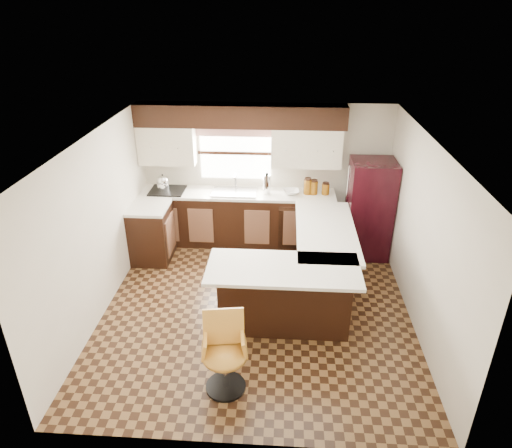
# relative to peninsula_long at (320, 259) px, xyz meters

# --- Properties ---
(floor) EXTENTS (4.40, 4.40, 0.00)m
(floor) POSITION_rel_peninsula_long_xyz_m (-0.90, -0.62, -0.45)
(floor) COLOR #49301A
(floor) RESTS_ON ground
(ceiling) EXTENTS (4.40, 4.40, 0.00)m
(ceiling) POSITION_rel_peninsula_long_xyz_m (-0.90, -0.62, 1.95)
(ceiling) COLOR silver
(ceiling) RESTS_ON wall_back
(wall_back) EXTENTS (4.40, 0.00, 4.40)m
(wall_back) POSITION_rel_peninsula_long_xyz_m (-0.90, 1.58, 0.75)
(wall_back) COLOR beige
(wall_back) RESTS_ON floor
(wall_front) EXTENTS (4.40, 0.00, 4.40)m
(wall_front) POSITION_rel_peninsula_long_xyz_m (-0.90, -2.83, 0.75)
(wall_front) COLOR beige
(wall_front) RESTS_ON floor
(wall_left) EXTENTS (0.00, 4.40, 4.40)m
(wall_left) POSITION_rel_peninsula_long_xyz_m (-3.00, -0.62, 0.75)
(wall_left) COLOR beige
(wall_left) RESTS_ON floor
(wall_right) EXTENTS (0.00, 4.40, 4.40)m
(wall_right) POSITION_rel_peninsula_long_xyz_m (1.20, -0.62, 0.75)
(wall_right) COLOR beige
(wall_right) RESTS_ON floor
(base_cab_back) EXTENTS (3.30, 0.60, 0.90)m
(base_cab_back) POSITION_rel_peninsula_long_xyz_m (-1.35, 1.28, 0.00)
(base_cab_back) COLOR black
(base_cab_back) RESTS_ON floor
(base_cab_left) EXTENTS (0.60, 0.70, 0.90)m
(base_cab_left) POSITION_rel_peninsula_long_xyz_m (-2.70, 0.62, 0.00)
(base_cab_left) COLOR black
(base_cab_left) RESTS_ON floor
(counter_back) EXTENTS (3.30, 0.60, 0.04)m
(counter_back) POSITION_rel_peninsula_long_xyz_m (-1.35, 1.28, 0.47)
(counter_back) COLOR silver
(counter_back) RESTS_ON base_cab_back
(counter_left) EXTENTS (0.60, 0.70, 0.04)m
(counter_left) POSITION_rel_peninsula_long_xyz_m (-2.70, 0.62, 0.47)
(counter_left) COLOR silver
(counter_left) RESTS_ON base_cab_left
(soffit) EXTENTS (3.40, 0.35, 0.36)m
(soffit) POSITION_rel_peninsula_long_xyz_m (-1.30, 1.40, 1.77)
(soffit) COLOR black
(soffit) RESTS_ON wall_back
(upper_cab_left) EXTENTS (0.94, 0.35, 0.64)m
(upper_cab_left) POSITION_rel_peninsula_long_xyz_m (-2.52, 1.40, 1.27)
(upper_cab_left) COLOR beige
(upper_cab_left) RESTS_ON wall_back
(upper_cab_right) EXTENTS (1.14, 0.35, 0.64)m
(upper_cab_right) POSITION_rel_peninsula_long_xyz_m (-0.22, 1.40, 1.27)
(upper_cab_right) COLOR beige
(upper_cab_right) RESTS_ON wall_back
(window_pane) EXTENTS (1.20, 0.02, 0.90)m
(window_pane) POSITION_rel_peninsula_long_xyz_m (-1.40, 1.56, 1.10)
(window_pane) COLOR white
(window_pane) RESTS_ON wall_back
(valance) EXTENTS (1.30, 0.06, 0.18)m
(valance) POSITION_rel_peninsula_long_xyz_m (-1.40, 1.52, 1.49)
(valance) COLOR #D19B93
(valance) RESTS_ON wall_back
(sink) EXTENTS (0.75, 0.45, 0.03)m
(sink) POSITION_rel_peninsula_long_xyz_m (-1.40, 1.25, 0.51)
(sink) COLOR #B2B2B7
(sink) RESTS_ON counter_back
(dishwasher) EXTENTS (0.58, 0.03, 0.78)m
(dishwasher) POSITION_rel_peninsula_long_xyz_m (-0.35, 0.99, -0.02)
(dishwasher) COLOR black
(dishwasher) RESTS_ON floor
(cooktop) EXTENTS (0.58, 0.50, 0.02)m
(cooktop) POSITION_rel_peninsula_long_xyz_m (-2.55, 1.25, 0.51)
(cooktop) COLOR black
(cooktop) RESTS_ON counter_back
(peninsula_long) EXTENTS (0.60, 1.95, 0.90)m
(peninsula_long) POSITION_rel_peninsula_long_xyz_m (0.00, 0.00, 0.00)
(peninsula_long) COLOR black
(peninsula_long) RESTS_ON floor
(peninsula_return) EXTENTS (1.65, 0.60, 0.90)m
(peninsula_return) POSITION_rel_peninsula_long_xyz_m (-0.53, -0.97, 0.00)
(peninsula_return) COLOR black
(peninsula_return) RESTS_ON floor
(counter_pen_long) EXTENTS (0.84, 1.95, 0.04)m
(counter_pen_long) POSITION_rel_peninsula_long_xyz_m (0.05, 0.00, 0.47)
(counter_pen_long) COLOR silver
(counter_pen_long) RESTS_ON peninsula_long
(counter_pen_return) EXTENTS (1.89, 0.84, 0.04)m
(counter_pen_return) POSITION_rel_peninsula_long_xyz_m (-0.55, -1.06, 0.47)
(counter_pen_return) COLOR silver
(counter_pen_return) RESTS_ON peninsula_return
(refrigerator) EXTENTS (0.70, 0.67, 1.63)m
(refrigerator) POSITION_rel_peninsula_long_xyz_m (0.83, 1.02, 0.37)
(refrigerator) COLOR black
(refrigerator) RESTS_ON floor
(bar_chair) EXTENTS (0.55, 0.55, 0.92)m
(bar_chair) POSITION_rel_peninsula_long_xyz_m (-1.15, -2.12, 0.01)
(bar_chair) COLOR gold
(bar_chair) RESTS_ON floor
(kettle) EXTENTS (0.21, 0.21, 0.28)m
(kettle) POSITION_rel_peninsula_long_xyz_m (-2.61, 1.26, 0.66)
(kettle) COLOR silver
(kettle) RESTS_ON cooktop
(percolator) EXTENTS (0.13, 0.13, 0.33)m
(percolator) POSITION_rel_peninsula_long_xyz_m (-0.85, 1.28, 0.66)
(percolator) COLOR silver
(percolator) RESTS_ON counter_back
(mixing_bowl) EXTENTS (0.33, 0.33, 0.07)m
(mixing_bowl) POSITION_rel_peninsula_long_xyz_m (-0.45, 1.28, 0.53)
(mixing_bowl) COLOR white
(mixing_bowl) RESTS_ON counter_back
(canister_large) EXTENTS (0.13, 0.13, 0.25)m
(canister_large) POSITION_rel_peninsula_long_xyz_m (-0.17, 1.30, 0.62)
(canister_large) COLOR brown
(canister_large) RESTS_ON counter_back
(canister_med) EXTENTS (0.14, 0.14, 0.22)m
(canister_med) POSITION_rel_peninsula_long_xyz_m (-0.07, 1.30, 0.61)
(canister_med) COLOR brown
(canister_med) RESTS_ON counter_back
(canister_small) EXTENTS (0.13, 0.13, 0.18)m
(canister_small) POSITION_rel_peninsula_long_xyz_m (0.13, 1.30, 0.59)
(canister_small) COLOR brown
(canister_small) RESTS_ON counter_back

